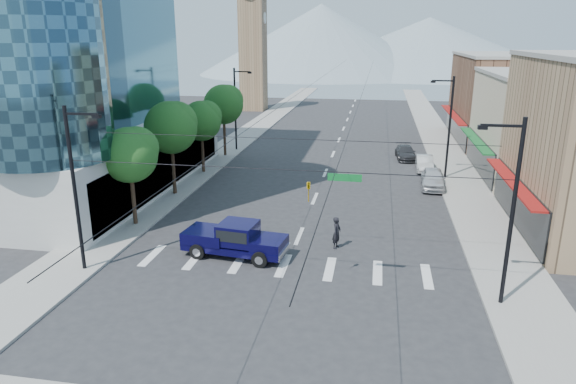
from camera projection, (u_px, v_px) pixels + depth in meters
name	position (u px, v px, depth m)	size (l,w,h in m)	color
ground	(282.00, 278.00, 27.22)	(160.00, 160.00, 0.00)	#28282B
sidewalk_left	(248.00, 133.00, 66.85)	(4.00, 120.00, 0.15)	gray
sidewalk_right	(438.00, 139.00, 62.87)	(4.00, 120.00, 0.15)	gray
shop_mid	(555.00, 128.00, 45.18)	(12.00, 14.00, 9.00)	tan
shop_far	(512.00, 100.00, 60.10)	(12.00, 18.00, 10.00)	brown
clock_tower	(253.00, 46.00, 85.21)	(4.80, 4.80, 20.40)	#8C6B4C
mountain_left	(321.00, 39.00, 167.71)	(80.00, 80.00, 22.00)	gray
mountain_right	(428.00, 45.00, 171.91)	(90.00, 90.00, 18.00)	gray
tree_near	(132.00, 153.00, 33.33)	(3.65, 3.64, 6.71)	black
tree_midnear	(173.00, 126.00, 39.75)	(4.09, 4.09, 7.52)	black
tree_midfar	(203.00, 120.00, 46.51)	(3.65, 3.64, 6.71)	black
tree_far	(225.00, 103.00, 52.93)	(4.09, 4.09, 7.52)	black
signal_rig	(282.00, 201.00, 24.89)	(21.80, 0.20, 9.00)	black
lamp_pole_nw	(236.00, 106.00, 55.79)	(2.00, 0.25, 9.00)	black
lamp_pole_ne	(448.00, 124.00, 44.72)	(2.00, 0.25, 9.00)	black
pickup_truck	(234.00, 239.00, 29.65)	(6.30, 2.94, 2.06)	#090632
pedestrian	(337.00, 233.00, 30.79)	(0.71, 0.47, 1.96)	black
parked_car_near	(433.00, 178.00, 43.00)	(1.93, 4.80, 1.63)	silver
parked_car_mid	(424.00, 163.00, 48.58)	(1.50, 4.29, 1.41)	#B9B9B9
parked_car_far	(406.00, 153.00, 53.14)	(1.89, 4.64, 1.35)	#323235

